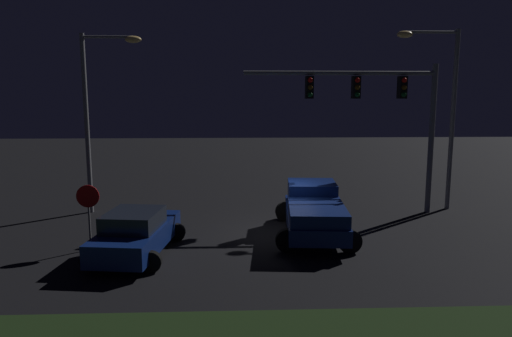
% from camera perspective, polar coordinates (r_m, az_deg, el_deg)
% --- Properties ---
extents(ground_plane, '(80.00, 80.00, 0.00)m').
position_cam_1_polar(ground_plane, '(18.01, 3.03, -7.78)').
color(ground_plane, black).
extents(pickup_truck, '(3.17, 5.55, 1.80)m').
position_cam_1_polar(pickup_truck, '(17.67, 7.04, -4.80)').
color(pickup_truck, navy).
rests_on(pickup_truck, ground_plane).
extents(car_sedan, '(2.84, 4.59, 1.51)m').
position_cam_1_polar(car_sedan, '(15.83, -14.38, -7.62)').
color(car_sedan, navy).
rests_on(car_sedan, ground_plane).
extents(traffic_signal_gantry, '(8.32, 0.56, 6.50)m').
position_cam_1_polar(traffic_signal_gantry, '(20.91, 14.60, 7.89)').
color(traffic_signal_gantry, slate).
rests_on(traffic_signal_gantry, ground_plane).
extents(street_lamp_left, '(2.59, 0.44, 7.76)m').
position_cam_1_polar(street_lamp_left, '(21.50, -18.70, 7.78)').
color(street_lamp_left, slate).
rests_on(street_lamp_left, ground_plane).
extents(street_lamp_right, '(2.80, 0.44, 8.03)m').
position_cam_1_polar(street_lamp_right, '(22.56, 21.64, 8.08)').
color(street_lamp_right, slate).
rests_on(street_lamp_right, ground_plane).
extents(stop_sign, '(0.76, 0.08, 2.23)m').
position_cam_1_polar(stop_sign, '(16.61, -19.75, -4.16)').
color(stop_sign, slate).
rests_on(stop_sign, ground_plane).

